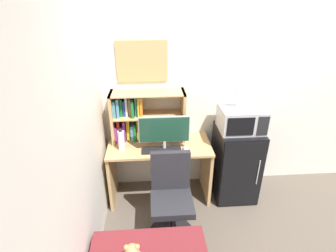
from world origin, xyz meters
The scene contains 13 objects.
wall_back centered at (0.40, 0.02, 1.30)m, with size 6.40×0.04×2.60m, color silver.
wall_left centered at (-1.62, -1.60, 1.30)m, with size 0.04×4.40×2.60m, color silver.
desk centered at (-0.95, -0.29, 0.52)m, with size 1.20×0.57×0.76m.
hutch_bookshelf centered at (-1.20, -0.13, 1.06)m, with size 0.85×0.29×0.59m.
monitor centered at (-0.90, -0.40, 0.98)m, with size 0.57×0.17×0.40m.
keyboard centered at (-0.93, -0.43, 0.77)m, with size 0.44×0.14×0.02m, color black.
computer_mouse centered at (-0.66, -0.43, 0.77)m, with size 0.05×0.10×0.04m, color silver.
water_bottle centered at (-1.38, -0.37, 0.88)m, with size 0.07×0.07×0.25m.
mini_fridge centered at (-0.01, -0.31, 0.46)m, with size 0.50×0.55×0.92m.
microwave centered at (-0.01, -0.30, 1.06)m, with size 0.49×0.39×0.27m.
desk_fan centered at (-0.04, -0.31, 1.35)m, with size 0.16×0.11×0.27m.
desk_chair centered at (-0.86, -0.89, 0.41)m, with size 0.48×0.48×0.94m.
wall_corkboard centered at (-1.12, -0.01, 1.67)m, with size 0.57×0.02×0.45m, color tan.
Camera 1 is at (-1.04, -2.96, 2.33)m, focal length 28.31 mm.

